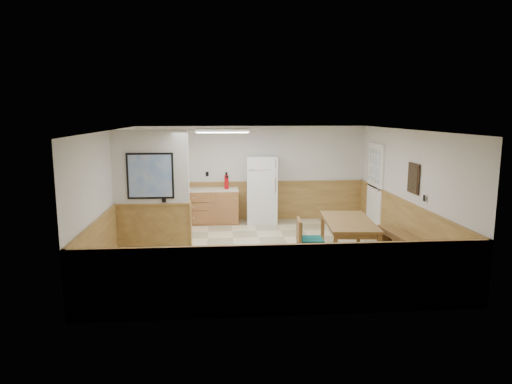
{
  "coord_description": "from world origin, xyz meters",
  "views": [
    {
      "loc": [
        -0.89,
        -8.99,
        2.82
      ],
      "look_at": [
        -0.12,
        0.4,
        1.2
      ],
      "focal_mm": 32.0,
      "sensor_mm": 36.0,
      "label": 1
    }
  ],
  "objects": [
    {
      "name": "soap_bottle",
      "position": [
        -2.17,
        2.72,
        1.03
      ],
      "size": [
        0.11,
        0.11,
        0.25
      ],
      "primitive_type": "cylinder",
      "rotation": [
        0.0,
        0.0,
        0.42
      ],
      "color": "#167E33",
      "rests_on": "kitchen_counter"
    },
    {
      "name": "refrigerator",
      "position": [
        0.21,
        2.63,
        0.87
      ],
      "size": [
        0.8,
        0.74,
        1.75
      ],
      "rotation": [
        0.0,
        0.0,
        -0.05
      ],
      "color": "white",
      "rests_on": "ground"
    },
    {
      "name": "dining_table",
      "position": [
        1.64,
        -0.44,
        0.66
      ],
      "size": [
        1.06,
        1.88,
        0.75
      ],
      "rotation": [
        0.0,
        0.0,
        -0.09
      ],
      "color": "olive",
      "rests_on": "ground"
    },
    {
      "name": "right_wall",
      "position": [
        3.0,
        0.0,
        1.25
      ],
      "size": [
        0.02,
        6.0,
        2.5
      ],
      "primitive_type": "cube",
      "color": "silver",
      "rests_on": "ground"
    },
    {
      "name": "fire_extinguisher",
      "position": [
        -0.7,
        2.63,
        1.09
      ],
      "size": [
        0.14,
        0.14,
        0.44
      ],
      "rotation": [
        0.0,
        0.0,
        -0.29
      ],
      "color": "#B80910",
      "rests_on": "kitchen_counter"
    },
    {
      "name": "wainscot_right",
      "position": [
        2.98,
        0.0,
        0.5
      ],
      "size": [
        0.04,
        6.0,
        1.0
      ],
      "primitive_type": "cube",
      "color": "#B78D49",
      "rests_on": "ground"
    },
    {
      "name": "ground",
      "position": [
        0.0,
        0.0,
        0.0
      ],
      "size": [
        6.0,
        6.0,
        0.0
      ],
      "primitive_type": "plane",
      "color": "beige",
      "rests_on": "ground"
    },
    {
      "name": "kitchen_window",
      "position": [
        -2.1,
        2.98,
        1.55
      ],
      "size": [
        0.8,
        0.04,
        1.0
      ],
      "color": "white",
      "rests_on": "back_wall"
    },
    {
      "name": "ceiling",
      "position": [
        0.0,
        0.0,
        2.5
      ],
      "size": [
        6.0,
        6.0,
        0.02
      ],
      "primitive_type": "cube",
      "color": "white",
      "rests_on": "back_wall"
    },
    {
      "name": "kitchen_counter",
      "position": [
        -1.21,
        2.68,
        0.46
      ],
      "size": [
        2.2,
        0.61,
        1.0
      ],
      "color": "#995E36",
      "rests_on": "ground"
    },
    {
      "name": "wainscot_left",
      "position": [
        -2.98,
        0.0,
        0.5
      ],
      "size": [
        0.04,
        6.0,
        1.0
      ],
      "primitive_type": "cube",
      "color": "#B78D49",
      "rests_on": "ground"
    },
    {
      "name": "partition_wall",
      "position": [
        -2.25,
        0.19,
        1.23
      ],
      "size": [
        1.5,
        0.2,
        2.5
      ],
      "color": "silver",
      "rests_on": "ground"
    },
    {
      "name": "back_wall",
      "position": [
        0.0,
        3.0,
        1.25
      ],
      "size": [
        6.0,
        0.02,
        2.5
      ],
      "primitive_type": "cube",
      "color": "silver",
      "rests_on": "ground"
    },
    {
      "name": "exterior_door",
      "position": [
        2.96,
        1.9,
        1.05
      ],
      "size": [
        0.07,
        1.02,
        2.15
      ],
      "color": "white",
      "rests_on": "ground"
    },
    {
      "name": "wainscot_back",
      "position": [
        0.0,
        2.98,
        0.5
      ],
      "size": [
        6.0,
        0.04,
        1.0
      ],
      "primitive_type": "cube",
      "color": "#B78D49",
      "rests_on": "ground"
    },
    {
      "name": "dining_chair",
      "position": [
        0.73,
        -0.71,
        0.49
      ],
      "size": [
        0.73,
        0.53,
        0.85
      ],
      "rotation": [
        0.0,
        0.0,
        -0.07
      ],
      "color": "olive",
      "rests_on": "ground"
    },
    {
      "name": "wall_painting",
      "position": [
        2.97,
        -0.3,
        1.55
      ],
      "size": [
        0.04,
        0.5,
        0.6
      ],
      "color": "#2F1F13",
      "rests_on": "right_wall"
    },
    {
      "name": "dining_bench",
      "position": [
        2.74,
        -0.41,
        0.34
      ],
      "size": [
        0.47,
        1.58,
        0.45
      ],
      "rotation": [
        0.0,
        0.0,
        0.08
      ],
      "color": "olive",
      "rests_on": "ground"
    },
    {
      "name": "fluorescent_fixture",
      "position": [
        -0.8,
        1.3,
        2.45
      ],
      "size": [
        1.2,
        0.3,
        0.09
      ],
      "color": "white",
      "rests_on": "ceiling"
    },
    {
      "name": "left_wall",
      "position": [
        -3.0,
        0.0,
        1.25
      ],
      "size": [
        0.02,
        6.0,
        2.5
      ],
      "primitive_type": "cube",
      "color": "silver",
      "rests_on": "ground"
    }
  ]
}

